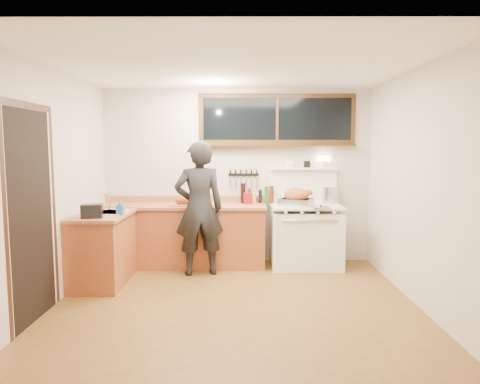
{
  "coord_description": "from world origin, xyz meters",
  "views": [
    {
      "loc": [
        0.07,
        -4.7,
        1.74
      ],
      "look_at": [
        0.05,
        0.85,
        1.15
      ],
      "focal_mm": 32.0,
      "sensor_mm": 36.0,
      "label": 1
    }
  ],
  "objects_px": {
    "roast_turkey": "(296,198)",
    "cutting_board": "(183,202)",
    "man": "(199,208)",
    "vintage_stove": "(305,235)"
  },
  "relations": [
    {
      "from": "cutting_board",
      "to": "roast_turkey",
      "type": "height_order",
      "value": "roast_turkey"
    },
    {
      "from": "cutting_board",
      "to": "vintage_stove",
      "type": "bearing_deg",
      "value": 1.05
    },
    {
      "from": "vintage_stove",
      "to": "roast_turkey",
      "type": "height_order",
      "value": "vintage_stove"
    },
    {
      "from": "vintage_stove",
      "to": "man",
      "type": "bearing_deg",
      "value": -165.14
    },
    {
      "from": "vintage_stove",
      "to": "roast_turkey",
      "type": "relative_size",
      "value": 2.87
    },
    {
      "from": "roast_turkey",
      "to": "cutting_board",
      "type": "bearing_deg",
      "value": -179.7
    },
    {
      "from": "man",
      "to": "roast_turkey",
      "type": "height_order",
      "value": "man"
    },
    {
      "from": "roast_turkey",
      "to": "man",
      "type": "bearing_deg",
      "value": -164.61
    },
    {
      "from": "vintage_stove",
      "to": "man",
      "type": "height_order",
      "value": "man"
    },
    {
      "from": "cutting_board",
      "to": "man",
      "type": "bearing_deg",
      "value": -54.55
    }
  ]
}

